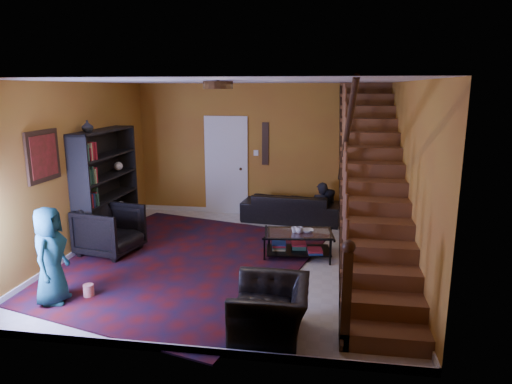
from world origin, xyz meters
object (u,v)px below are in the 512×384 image
at_px(bookshelf, 107,188).
at_px(armchair_right, 270,310).
at_px(sofa, 291,207).
at_px(armchair_left, 110,230).
at_px(coffee_table, 298,243).

xyz_separation_m(bookshelf, armchair_right, (3.30, -2.85, -0.66)).
xyz_separation_m(sofa, armchair_left, (-2.81, -2.38, 0.11)).
xyz_separation_m(bookshelf, sofa, (3.16, 1.70, -0.67)).
height_order(sofa, armchair_left, armchair_left).
xyz_separation_m(sofa, coffee_table, (0.28, -2.04, -0.06)).
bearing_deg(bookshelf, coffee_table, -5.63).
bearing_deg(bookshelf, armchair_right, -40.81).
relative_size(armchair_left, armchair_right, 0.94).
distance_m(armchair_left, coffee_table, 3.11).
bearing_deg(sofa, armchair_left, 46.00).
relative_size(sofa, armchair_left, 2.25).
height_order(armchair_left, armchair_right, armchair_left).
xyz_separation_m(bookshelf, coffee_table, (3.44, -0.34, -0.73)).
xyz_separation_m(armchair_left, armchair_right, (2.95, -2.17, -0.10)).
height_order(bookshelf, sofa, bookshelf).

